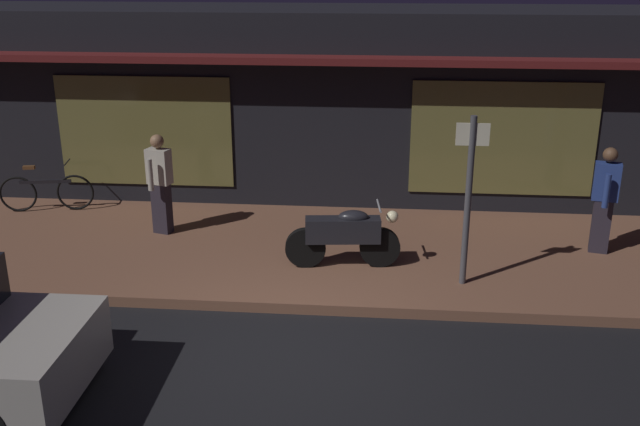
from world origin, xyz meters
TOP-DOWN VIEW (x-y plane):
  - ground_plane at (0.00, 0.00)m, footprint 60.00×60.00m
  - sidewalk_slab at (0.00, 3.00)m, footprint 18.00×4.00m
  - storefront_building at (0.00, 6.39)m, footprint 18.00×3.30m
  - motorcycle at (0.61, 2.32)m, footprint 1.70×0.55m
  - bicycle_parked at (-4.89, 4.33)m, footprint 1.64×0.46m
  - person_photographer at (-2.50, 3.46)m, footprint 0.43×0.61m
  - person_bystander at (4.52, 3.25)m, footprint 0.42×0.61m
  - sign_post at (2.30, 1.88)m, footprint 0.44×0.09m

SIDE VIEW (x-z plane):
  - ground_plane at x=0.00m, z-range 0.00..0.00m
  - sidewalk_slab at x=0.00m, z-range 0.00..0.15m
  - bicycle_parked at x=-4.89m, z-range 0.05..0.96m
  - motorcycle at x=0.61m, z-range 0.16..1.13m
  - person_photographer at x=-2.50m, z-range 0.19..1.86m
  - person_bystander at x=4.52m, z-range 0.19..1.86m
  - sign_post at x=2.30m, z-range 0.31..2.71m
  - storefront_building at x=0.00m, z-range 0.00..3.60m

